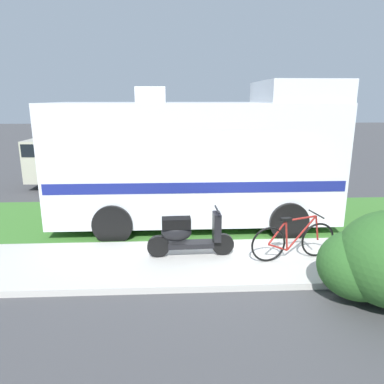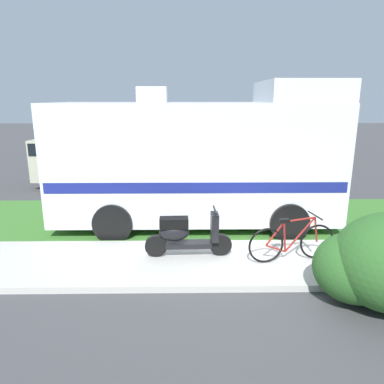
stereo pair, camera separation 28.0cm
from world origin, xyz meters
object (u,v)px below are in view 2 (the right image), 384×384
at_px(motorhome_rv, 199,159).
at_px(scooter, 185,234).
at_px(bicycle, 292,242).
at_px(pickup_truck_near, 94,160).

xyz_separation_m(motorhome_rv, scooter, (-0.35, -2.22, -1.13)).
height_order(scooter, bicycle, scooter).
distance_m(motorhome_rv, scooter, 2.52).
bearing_deg(bicycle, motorhome_rv, 124.56).
bearing_deg(bicycle, pickup_truck_near, 128.66).
distance_m(bicycle, pickup_truck_near, 8.80).
height_order(scooter, pickup_truck_near, pickup_truck_near).
height_order(bicycle, pickup_truck_near, pickup_truck_near).
xyz_separation_m(scooter, pickup_truck_near, (-3.44, 6.62, 0.37)).
height_order(motorhome_rv, bicycle, motorhome_rv).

